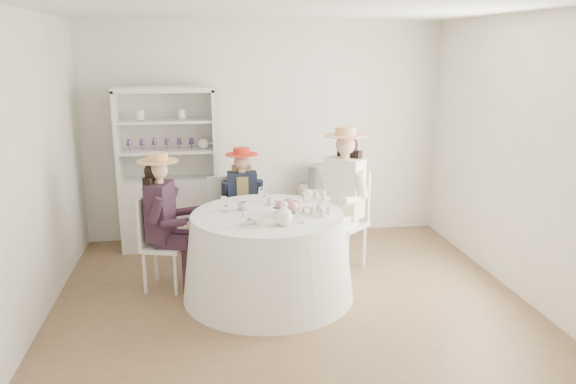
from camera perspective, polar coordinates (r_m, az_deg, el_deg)
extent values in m
plane|color=brown|center=(5.58, 0.16, -10.75)|extent=(4.50, 4.50, 0.00)
plane|color=white|center=(5.06, 0.18, 18.11)|extent=(4.50, 4.50, 0.00)
plane|color=silver|center=(7.11, -2.32, 6.16)|extent=(4.50, 0.00, 4.50)
plane|color=silver|center=(3.26, 5.59, -4.07)|extent=(4.50, 0.00, 4.50)
plane|color=silver|center=(5.30, -24.64, 1.95)|extent=(0.00, 4.50, 4.50)
plane|color=silver|center=(5.92, 22.25, 3.39)|extent=(0.00, 4.50, 4.50)
cone|color=white|center=(5.50, -2.02, -6.49)|extent=(1.67, 1.67, 0.82)
cylinder|color=white|center=(5.36, -2.06, -2.29)|extent=(1.47, 1.47, 0.02)
cube|color=silver|center=(6.96, -11.84, -2.08)|extent=(1.19, 0.56, 0.86)
cube|color=silver|center=(6.94, -12.17, 5.94)|extent=(1.14, 0.17, 1.05)
cube|color=silver|center=(6.70, -12.50, 10.14)|extent=(1.19, 0.56, 0.06)
cube|color=silver|center=(6.81, -16.93, 5.48)|extent=(0.09, 0.43, 1.05)
cube|color=silver|center=(6.74, -7.53, 5.89)|extent=(0.09, 0.43, 1.05)
cube|color=silver|center=(6.79, -12.17, 4.11)|extent=(1.11, 0.51, 0.03)
cube|color=silver|center=(6.73, -12.33, 7.07)|extent=(1.11, 0.51, 0.03)
sphere|color=white|center=(6.76, -8.56, 4.89)|extent=(0.13, 0.13, 0.13)
cube|color=silver|center=(7.18, 3.12, -2.09)|extent=(0.48, 0.48, 0.66)
cylinder|color=black|center=(7.06, 3.18, 1.59)|extent=(0.37, 0.37, 0.28)
cube|color=silver|center=(5.79, -12.44, -5.40)|extent=(0.49, 0.49, 0.04)
cylinder|color=silver|center=(5.68, -11.36, -8.20)|extent=(0.04, 0.04, 0.44)
cylinder|color=silver|center=(5.95, -10.35, -7.06)|extent=(0.04, 0.04, 0.44)
cylinder|color=silver|center=(5.79, -14.35, -7.94)|extent=(0.04, 0.04, 0.44)
cylinder|color=silver|center=(6.06, -13.22, -6.83)|extent=(0.04, 0.04, 0.44)
cube|color=silver|center=(5.77, -14.25, -2.78)|extent=(0.14, 0.37, 0.50)
cube|color=black|center=(5.68, -12.83, -1.91)|extent=(0.29, 0.40, 0.57)
cube|color=black|center=(5.64, -11.66, -5.03)|extent=(0.36, 0.22, 0.12)
cylinder|color=black|center=(5.70, -10.19, -7.93)|extent=(0.10, 0.10, 0.46)
cylinder|color=black|center=(5.46, -13.24, -1.83)|extent=(0.19, 0.13, 0.27)
cube|color=black|center=(5.80, -11.08, -4.45)|extent=(0.36, 0.22, 0.12)
cylinder|color=black|center=(5.86, -9.64, -7.28)|extent=(0.10, 0.10, 0.46)
cylinder|color=black|center=(5.83, -11.80, -0.71)|extent=(0.19, 0.13, 0.27)
cylinder|color=#D8A889|center=(5.60, -13.00, 1.10)|extent=(0.09, 0.09, 0.08)
sphere|color=#D8A889|center=(5.58, -13.07, 2.19)|extent=(0.19, 0.19, 0.19)
sphere|color=black|center=(5.60, -13.49, 2.05)|extent=(0.19, 0.19, 0.19)
cube|color=black|center=(5.66, -13.67, -0.24)|extent=(0.14, 0.25, 0.38)
cylinder|color=tan|center=(5.56, -13.12, 3.09)|extent=(0.40, 0.40, 0.01)
cylinder|color=tan|center=(5.55, -13.14, 3.49)|extent=(0.20, 0.20, 0.08)
cube|color=silver|center=(6.47, -4.60, -3.24)|extent=(0.37, 0.37, 0.04)
cylinder|color=silver|center=(6.40, -5.79, -5.49)|extent=(0.03, 0.03, 0.40)
cylinder|color=silver|center=(6.41, -3.16, -5.39)|extent=(0.03, 0.03, 0.40)
cylinder|color=silver|center=(6.67, -5.90, -4.63)|extent=(0.03, 0.03, 0.40)
cylinder|color=silver|center=(6.69, -3.38, -4.53)|extent=(0.03, 0.03, 0.40)
cube|color=silver|center=(6.56, -4.73, -0.74)|extent=(0.35, 0.03, 0.46)
cube|color=#1A2135|center=(6.40, -4.67, -0.29)|extent=(0.33, 0.19, 0.53)
cube|color=tan|center=(6.40, -4.67, -0.29)|extent=(0.13, 0.20, 0.46)
cube|color=#1A2135|center=(6.34, -5.29, -2.94)|extent=(0.12, 0.31, 0.11)
cylinder|color=#1A2135|center=(6.31, -5.18, -5.67)|extent=(0.09, 0.09, 0.42)
cylinder|color=#1A2135|center=(6.34, -6.37, 0.12)|extent=(0.08, 0.16, 0.25)
cube|color=#1A2135|center=(6.35, -3.80, -2.88)|extent=(0.12, 0.31, 0.11)
cylinder|color=#1A2135|center=(6.32, -3.67, -5.61)|extent=(0.09, 0.09, 0.42)
cylinder|color=#1A2135|center=(6.36, -2.95, 0.24)|extent=(0.08, 0.16, 0.25)
cylinder|color=#D8A889|center=(6.33, -4.72, 2.20)|extent=(0.08, 0.08, 0.07)
sphere|color=#D8A889|center=(6.31, -4.74, 3.09)|extent=(0.17, 0.17, 0.17)
sphere|color=tan|center=(6.35, -4.76, 3.04)|extent=(0.17, 0.17, 0.17)
cube|color=tan|center=(6.43, -4.74, 1.22)|extent=(0.22, 0.08, 0.35)
cylinder|color=red|center=(6.29, -4.76, 3.83)|extent=(0.37, 0.37, 0.01)
cylinder|color=red|center=(6.29, -4.76, 4.16)|extent=(0.18, 0.18, 0.07)
cube|color=silver|center=(6.17, 5.54, -3.31)|extent=(0.63, 0.63, 0.04)
cylinder|color=silver|center=(6.21, 3.20, -5.66)|extent=(0.04, 0.04, 0.49)
cylinder|color=silver|center=(6.02, 6.00, -6.35)|extent=(0.04, 0.04, 0.49)
cylinder|color=silver|center=(6.48, 5.00, -4.79)|extent=(0.04, 0.04, 0.49)
cylinder|color=silver|center=(6.31, 7.72, -5.42)|extent=(0.04, 0.04, 0.49)
cube|color=silver|center=(6.25, 6.59, -0.23)|extent=(0.32, 0.33, 0.56)
cube|color=white|center=(6.08, 5.75, 0.44)|extent=(0.44, 0.44, 0.65)
cube|color=white|center=(6.09, 4.09, -2.64)|extent=(0.37, 0.37, 0.13)
cylinder|color=white|center=(6.07, 3.21, -6.00)|extent=(0.11, 0.11, 0.51)
cylinder|color=white|center=(6.14, 3.73, 1.39)|extent=(0.21, 0.21, 0.31)
cube|color=white|center=(5.99, 5.68, -2.99)|extent=(0.37, 0.37, 0.13)
cylinder|color=white|center=(5.97, 4.80, -6.40)|extent=(0.11, 0.11, 0.51)
cylinder|color=white|center=(5.90, 7.42, 0.76)|extent=(0.21, 0.21, 0.31)
cylinder|color=#D8A889|center=(6.00, 5.83, 3.64)|extent=(0.10, 0.10, 0.09)
sphere|color=#D8A889|center=(5.98, 5.86, 4.79)|extent=(0.21, 0.21, 0.21)
sphere|color=black|center=(6.02, 6.11, 4.69)|extent=(0.21, 0.21, 0.21)
cube|color=black|center=(6.11, 6.24, 2.32)|extent=(0.25, 0.25, 0.42)
cylinder|color=tan|center=(5.96, 5.88, 5.74)|extent=(0.45, 0.45, 0.01)
cylinder|color=tan|center=(5.96, 5.90, 6.16)|extent=(0.22, 0.22, 0.09)
cube|color=silver|center=(6.75, -6.67, -2.30)|extent=(0.42, 0.42, 0.04)
cylinder|color=silver|center=(6.98, -5.48, -3.63)|extent=(0.04, 0.04, 0.43)
cylinder|color=silver|center=(6.95, -8.05, -3.79)|extent=(0.04, 0.04, 0.43)
cylinder|color=silver|center=(6.69, -5.13, -4.45)|extent=(0.04, 0.04, 0.43)
cylinder|color=silver|center=(6.66, -7.81, -4.62)|extent=(0.04, 0.04, 0.43)
cube|color=silver|center=(6.51, -6.57, -0.51)|extent=(0.37, 0.06, 0.49)
imported|color=white|center=(5.47, -4.64, -1.49)|extent=(0.12, 0.12, 0.07)
imported|color=white|center=(5.64, -1.91, -1.03)|extent=(0.08, 0.08, 0.06)
imported|color=white|center=(5.50, 0.12, -1.40)|extent=(0.10, 0.10, 0.06)
imported|color=white|center=(5.32, 0.33, -2.02)|extent=(0.22, 0.22, 0.05)
sphere|color=#DF6F7E|center=(5.28, 0.69, -1.29)|extent=(0.08, 0.08, 0.08)
sphere|color=white|center=(5.32, 0.49, -1.18)|extent=(0.08, 0.08, 0.08)
sphere|color=#DF6F7E|center=(5.34, 0.09, -1.13)|extent=(0.08, 0.08, 0.08)
sphere|color=white|center=(5.33, -0.35, -1.15)|extent=(0.08, 0.08, 0.08)
sphere|color=#DF6F7E|center=(5.30, -0.67, -1.23)|extent=(0.08, 0.08, 0.08)
sphere|color=white|center=(5.26, -0.75, -1.35)|extent=(0.08, 0.08, 0.08)
sphere|color=#DF6F7E|center=(5.23, -0.55, -1.46)|extent=(0.08, 0.08, 0.08)
sphere|color=white|center=(5.21, -0.15, -1.52)|extent=(0.08, 0.08, 0.08)
sphere|color=#DF6F7E|center=(5.22, 0.30, -1.50)|extent=(0.08, 0.08, 0.08)
sphere|color=white|center=(5.24, 0.62, -1.42)|extent=(0.08, 0.08, 0.08)
sphere|color=white|center=(4.99, -0.46, -2.56)|extent=(0.17, 0.17, 0.17)
cylinder|color=white|center=(5.00, 0.70, -2.40)|extent=(0.10, 0.03, 0.08)
cylinder|color=white|center=(4.97, -0.46, -1.63)|extent=(0.04, 0.04, 0.02)
cylinder|color=white|center=(5.03, -3.39, -3.28)|extent=(0.24, 0.24, 0.01)
cube|color=beige|center=(5.00, -3.89, -3.12)|extent=(0.05, 0.04, 0.03)
cube|color=beige|center=(5.02, -3.39, -2.91)|extent=(0.06, 0.05, 0.03)
cube|color=beige|center=(5.04, -2.90, -2.96)|extent=(0.07, 0.06, 0.03)
cube|color=beige|center=(5.05, -3.64, -2.80)|extent=(0.06, 0.06, 0.03)
cube|color=beige|center=(4.99, -3.04, -3.15)|extent=(0.06, 0.07, 0.03)
cylinder|color=white|center=(5.33, 3.32, -2.24)|extent=(0.24, 0.24, 0.01)
cylinder|color=white|center=(5.31, 3.34, -1.47)|extent=(0.02, 0.02, 0.16)
cylinder|color=white|center=(5.29, 3.35, -0.64)|extent=(0.18, 0.18, 0.01)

